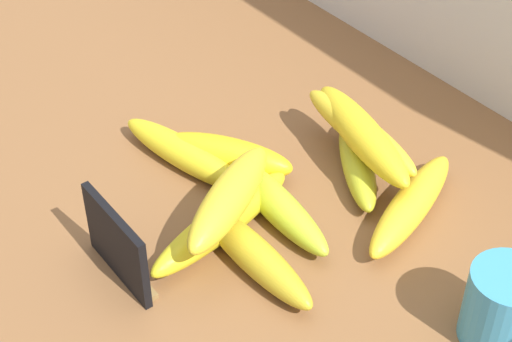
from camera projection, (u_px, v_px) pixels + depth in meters
The scene contains 13 objects.
counter_top at pixel (197, 193), 94.31cm from camera, with size 110.00×76.00×3.00cm, color brown.
chalkboard_sign at pixel (118, 247), 79.90cm from camera, with size 11.00×1.80×8.40cm.
coffee_mug at pixel (506, 309), 73.72cm from camera, with size 8.72×7.22×7.86cm.
banana_0 at pixel (411, 205), 87.58cm from camera, with size 18.67×3.84×3.84cm, color yellow.
banana_1 at pixel (225, 155), 93.87cm from camera, with size 16.14×4.26×4.26cm, color yellow.
banana_2 at pixel (275, 203), 87.83cm from camera, with size 18.42×3.73×3.73cm, color #ACC42C.
banana_3 at pixel (184, 153), 94.57cm from camera, with size 18.91×3.62×3.62cm, color yellow.
banana_4 at pixel (222, 222), 85.58cm from camera, with size 20.32×3.72×3.72cm, color yellow.
banana_5 at pixel (357, 163), 93.35cm from camera, with size 16.40×3.46×3.46cm, color gold.
banana_6 at pixel (254, 254), 81.93cm from camera, with size 17.79×3.69×3.69cm, color gold.
banana_7 at pixel (362, 134), 91.34cm from camera, with size 19.57×4.03×4.03cm, color yellow.
banana_8 at pixel (360, 131), 92.24cm from camera, with size 18.57×3.48×3.48cm, color yellow.
banana_9 at pixel (229, 198), 82.57cm from camera, with size 16.99×4.14×4.14cm, color yellow.
Camera 1 is at (61.19, -37.23, 63.27)cm, focal length 57.76 mm.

